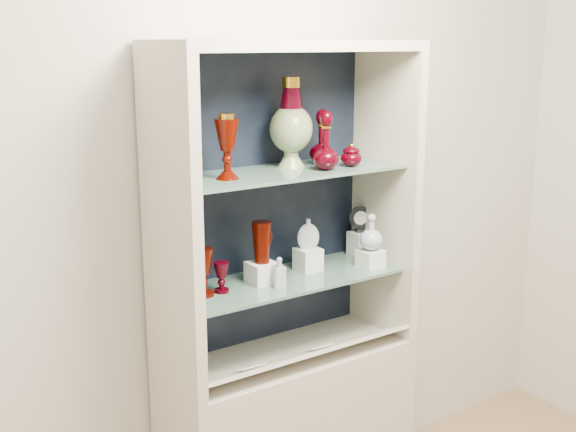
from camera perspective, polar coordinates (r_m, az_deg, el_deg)
wall_back at (r=2.85m, az=-2.52°, el=2.81°), size 3.50×0.02×2.80m
cabinet_back_panel at (r=2.84m, az=-2.18°, el=1.23°), size 0.98×0.02×1.15m
cabinet_side_left at (r=2.45m, az=-9.26°, el=-0.93°), size 0.04×0.40×1.15m
cabinet_side_right at (r=2.98m, az=7.62°, el=1.70°), size 0.04×0.40×1.15m
cabinet_top_cap at (r=2.62m, az=-0.00°, el=13.32°), size 1.00×0.40×0.04m
shelf_lower at (r=2.78m, az=-0.24°, el=-5.06°), size 0.92×0.34×0.01m
shelf_upper at (r=2.67m, az=-0.24°, el=3.50°), size 0.92×0.34×0.01m
label_ledge at (r=2.78m, az=1.32°, el=-10.93°), size 0.92×0.17×0.09m
label_card_0 at (r=2.65m, az=-3.06°, el=-11.88°), size 0.10×0.06×0.03m
label_card_1 at (r=2.81m, az=2.44°, el=-10.33°), size 0.10×0.06×0.03m
pedestal_lamp_left at (r=2.45m, az=-9.02°, el=5.25°), size 0.11×0.11×0.23m
pedestal_lamp_right at (r=2.49m, az=-4.84°, el=5.49°), size 0.11×0.11×0.23m
enamel_urn at (r=2.72m, az=0.25°, el=7.40°), size 0.18×0.18×0.34m
ruby_decanter_a at (r=2.67m, az=3.03°, el=6.26°), size 0.11×0.11×0.25m
ruby_decanter_b at (r=2.80m, az=2.68°, el=6.39°), size 0.12×0.12×0.22m
lidded_bowl at (r=2.76m, az=5.02°, el=4.87°), size 0.10×0.10×0.09m
cobalt_goblet at (r=2.57m, az=-8.38°, el=-4.63°), size 0.08×0.08×0.17m
ruby_goblet_tall at (r=2.58m, az=-6.68°, el=-4.45°), size 0.09×0.09×0.17m
ruby_goblet_small at (r=2.62m, az=-5.28°, el=-4.85°), size 0.07×0.07×0.11m
riser_ruby_pitcher at (r=2.72m, az=-2.08°, el=-4.49°), size 0.10×0.10×0.08m
ruby_pitcher at (r=2.68m, az=-2.10°, el=-2.09°), size 0.14×0.11×0.16m
clear_square_bottle at (r=2.66m, az=-0.69°, el=-4.46°), size 0.05×0.05×0.12m
riser_flat_flask at (r=2.86m, az=1.59°, el=-3.44°), size 0.09×0.09×0.09m
flat_flask at (r=2.83m, az=1.60°, el=-1.37°), size 0.09×0.07×0.12m
riser_clear_round_decanter at (r=2.93m, az=6.53°, el=-3.34°), size 0.09×0.09×0.07m
clear_round_decanter at (r=2.90m, az=6.59°, el=-1.34°), size 0.11×0.11×0.14m
riser_cameo_medallion at (r=3.08m, az=5.67°, el=-2.17°), size 0.08×0.08×0.10m
cameo_medallion at (r=3.05m, az=5.72°, el=-0.22°), size 0.10×0.07×0.12m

